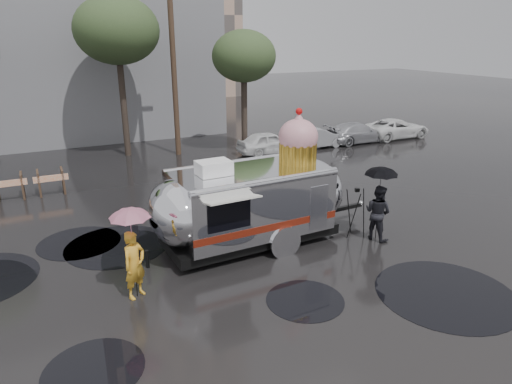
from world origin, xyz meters
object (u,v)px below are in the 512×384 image
airstream_trailer (253,199)px  tripod (356,207)px  person_left (135,265)px  person_right (378,212)px

airstream_trailer → tripod: (3.18, -0.93, -0.48)m
airstream_trailer → person_left: size_ratio=4.47×
person_left → airstream_trailer: bearing=-10.7°
person_left → person_right: bearing=-30.9°
person_right → tripod: person_right is taller
person_left → person_right: size_ratio=0.97×
person_right → tripod: size_ratio=1.10×
person_left → person_right: person_right is taller
person_left → tripod: bearing=-26.9°
person_left → tripod: (7.09, 0.55, 0.12)m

